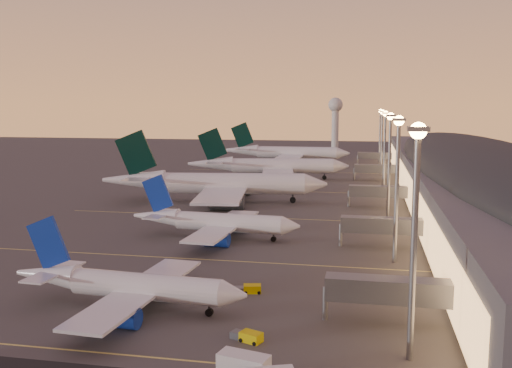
# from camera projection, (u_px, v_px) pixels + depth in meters

# --- Properties ---
(ground) EXTENTS (700.00, 700.00, 0.00)m
(ground) POSITION_uv_depth(u_px,v_px,m) (200.00, 252.00, 108.19)
(ground) COLOR #403E3B
(airliner_narrow_south) EXTENTS (34.53, 30.89, 12.34)m
(airliner_narrow_south) POSITION_uv_depth(u_px,v_px,m) (127.00, 285.00, 77.90)
(airliner_narrow_south) COLOR silver
(airliner_narrow_south) RESTS_ON ground
(airliner_narrow_north) EXTENTS (36.69, 32.82, 13.11)m
(airliner_narrow_north) POSITION_uv_depth(u_px,v_px,m) (215.00, 222.00, 119.15)
(airliner_narrow_north) COLOR silver
(airliner_narrow_north) RESTS_ON ground
(airliner_wide_near) EXTENTS (64.89, 59.66, 20.77)m
(airliner_wide_near) POSITION_uv_depth(u_px,v_px,m) (214.00, 184.00, 163.19)
(airliner_wide_near) COLOR silver
(airliner_wide_near) RESTS_ON ground
(airliner_wide_mid) EXTENTS (60.46, 55.73, 19.38)m
(airliner_wide_mid) POSITION_uv_depth(u_px,v_px,m) (269.00, 166.00, 213.85)
(airliner_wide_mid) COLOR silver
(airliner_wide_mid) RESTS_ON ground
(airliner_wide_far) EXTENTS (61.16, 55.50, 19.63)m
(airliner_wide_far) POSITION_uv_depth(u_px,v_px,m) (286.00, 153.00, 274.17)
(airliner_wide_far) COLOR silver
(airliner_wide_far) RESTS_ON ground
(terminal_building) EXTENTS (56.35, 255.00, 17.46)m
(terminal_building) POSITION_uv_depth(u_px,v_px,m) (476.00, 171.00, 165.49)
(terminal_building) COLOR #525257
(terminal_building) RESTS_ON ground
(light_masts) EXTENTS (2.20, 217.20, 25.90)m
(light_masts) POSITION_uv_depth(u_px,v_px,m) (387.00, 141.00, 162.01)
(light_masts) COLOR gray
(light_masts) RESTS_ON ground
(radar_tower) EXTENTS (9.00, 9.00, 32.50)m
(radar_tower) POSITION_uv_depth(u_px,v_px,m) (335.00, 115.00, 355.91)
(radar_tower) COLOR silver
(radar_tower) RESTS_ON ground
(lane_markings) EXTENTS (90.00, 180.36, 0.00)m
(lane_markings) POSITION_uv_depth(u_px,v_px,m) (245.00, 213.00, 147.06)
(lane_markings) COLOR #D8C659
(lane_markings) RESTS_ON ground
(baggage_tug_a) EXTENTS (4.17, 2.88, 1.16)m
(baggage_tug_a) POSITION_uv_depth(u_px,v_px,m) (248.00, 336.00, 67.31)
(baggage_tug_a) COLOR #D6BE02
(baggage_tug_a) RESTS_ON ground
(baggage_tug_b) EXTENTS (4.23, 2.41, 1.19)m
(baggage_tug_b) POSITION_uv_depth(u_px,v_px,m) (249.00, 289.00, 84.59)
(baggage_tug_b) COLOR #D6BE02
(baggage_tug_b) RESTS_ON ground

